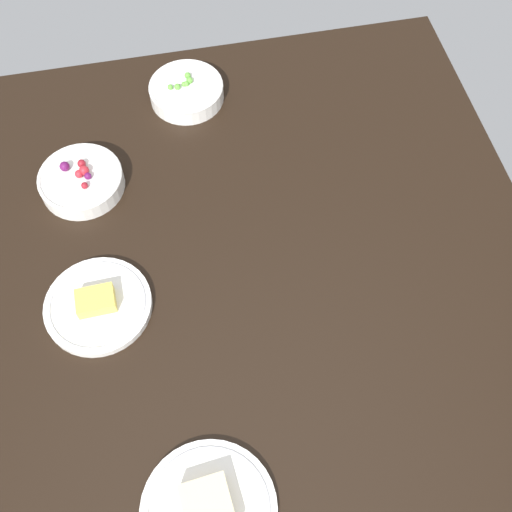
{
  "coord_description": "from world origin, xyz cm",
  "views": [
    {
      "loc": [
        -60.17,
        12.25,
        112.05
      ],
      "look_at": [
        0.0,
        0.0,
        6.0
      ],
      "focal_mm": 43.89,
      "sensor_mm": 36.0,
      "label": 1
    }
  ],
  "objects_px": {
    "bowl_peas": "(187,91)",
    "plate_sandwich": "(209,509)",
    "plate_cheese": "(98,305)",
    "bowl_berries": "(81,180)"
  },
  "relations": [
    {
      "from": "bowl_peas",
      "to": "plate_sandwich",
      "type": "relative_size",
      "value": 0.77
    },
    {
      "from": "plate_cheese",
      "to": "bowl_berries",
      "type": "height_order",
      "value": "bowl_berries"
    },
    {
      "from": "bowl_berries",
      "to": "bowl_peas",
      "type": "bearing_deg",
      "value": -50.5
    },
    {
      "from": "bowl_peas",
      "to": "plate_cheese",
      "type": "bearing_deg",
      "value": 154.11
    },
    {
      "from": "plate_cheese",
      "to": "plate_sandwich",
      "type": "height_order",
      "value": "same"
    },
    {
      "from": "plate_cheese",
      "to": "bowl_berries",
      "type": "relative_size",
      "value": 1.15
    },
    {
      "from": "plate_cheese",
      "to": "bowl_berries",
      "type": "xyz_separation_m",
      "value": [
        0.29,
        0.01,
        0.01
      ]
    },
    {
      "from": "bowl_berries",
      "to": "plate_sandwich",
      "type": "distance_m",
      "value": 0.71
    },
    {
      "from": "plate_sandwich",
      "to": "bowl_peas",
      "type": "bearing_deg",
      "value": -6.16
    },
    {
      "from": "bowl_berries",
      "to": "plate_sandwich",
      "type": "bearing_deg",
      "value": -167.21
    }
  ]
}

